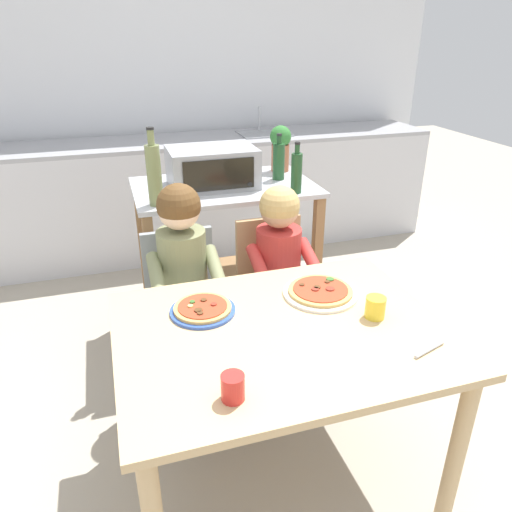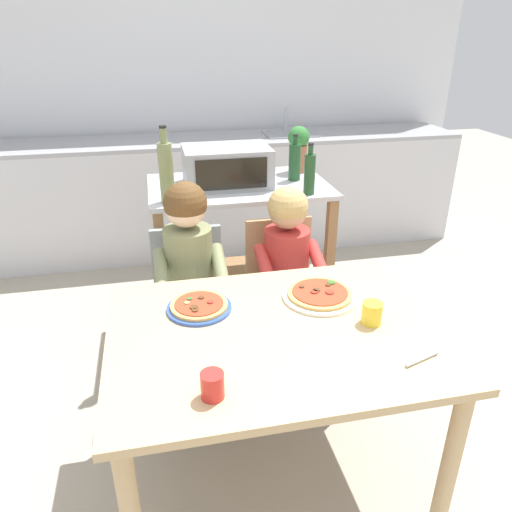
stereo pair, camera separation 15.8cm
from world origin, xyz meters
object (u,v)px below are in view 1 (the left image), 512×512
object	(u,v)px
dining_table	(281,353)
bottle_squat_spirits	(154,173)
toaster_oven	(212,167)
child_in_olive_shirt	(185,274)
dining_chair_left	(184,302)
child_in_red_shirt	(283,264)
drinking_cup_red	(233,387)
bottle_clear_vinegar	(279,161)
pizza_plate_white	(320,292)
kitchen_island_cart	(226,235)
potted_herb_plant	(280,146)
drinking_cup_yellow	(375,307)
bottle_slim_sauce	(297,172)
dining_chair_right	(274,286)
pizza_plate_blue_rimmed	(203,309)
serving_spoon	(429,350)

from	to	relation	value
dining_table	bottle_squat_spirits	bearing A→B (deg)	107.81
toaster_oven	bottle_squat_spirits	distance (m)	0.40
toaster_oven	child_in_olive_shirt	distance (m)	0.72
dining_chair_left	child_in_red_shirt	world-z (taller)	child_in_red_shirt
toaster_oven	dining_chair_left	xyz separation A→B (m)	(-0.27, -0.47, -0.53)
toaster_oven	child_in_red_shirt	distance (m)	0.69
toaster_oven	child_in_olive_shirt	bearing A→B (deg)	-114.62
child_in_olive_shirt	drinking_cup_red	distance (m)	0.89
bottle_clear_vinegar	pizza_plate_white	bearing A→B (deg)	-100.22
kitchen_island_cart	bottle_clear_vinegar	bearing A→B (deg)	3.66
bottle_clear_vinegar	potted_herb_plant	bearing A→B (deg)	67.23
toaster_oven	drinking_cup_yellow	bearing A→B (deg)	-74.78
bottle_slim_sauce	dining_table	xyz separation A→B (m)	(-0.42, -0.93, -0.39)
toaster_oven	dining_chair_right	xyz separation A→B (m)	(0.21, -0.44, -0.53)
dining_table	pizza_plate_blue_rimmed	world-z (taller)	pizza_plate_blue_rimmed
serving_spoon	bottle_slim_sauce	bearing A→B (deg)	90.14
pizza_plate_blue_rimmed	pizza_plate_white	bearing A→B (deg)	-1.25
child_in_red_shirt	drinking_cup_red	bearing A→B (deg)	-118.23
drinking_cup_red	pizza_plate_blue_rimmed	bearing A→B (deg)	88.54
serving_spoon	bottle_squat_spirits	bearing A→B (deg)	120.72
dining_chair_right	child_in_olive_shirt	xyz separation A→B (m)	(-0.47, -0.14, 0.21)
dining_table	drinking_cup_red	world-z (taller)	drinking_cup_red
bottle_slim_sauce	pizza_plate_blue_rimmed	bearing A→B (deg)	-131.83
bottle_slim_sauce	drinking_cup_red	distance (m)	1.42
kitchen_island_cart	child_in_red_shirt	world-z (taller)	child_in_red_shirt
bottle_squat_spirits	bottle_clear_vinegar	bearing A→B (deg)	18.63
kitchen_island_cart	dining_chair_left	xyz separation A→B (m)	(-0.33, -0.47, -0.12)
bottle_slim_sauce	child_in_red_shirt	bearing A→B (deg)	-120.27
kitchen_island_cart	child_in_red_shirt	distance (m)	0.58
pizza_plate_white	child_in_red_shirt	bearing A→B (deg)	90.03
potted_herb_plant	pizza_plate_white	distance (m)	1.25
bottle_slim_sauce	bottle_clear_vinegar	distance (m)	0.27
toaster_oven	dining_table	bearing A→B (deg)	-91.27
bottle_squat_spirits	potted_herb_plant	distance (m)	0.89
bottle_squat_spirits	child_in_olive_shirt	world-z (taller)	bottle_squat_spirits
dining_chair_left	pizza_plate_white	distance (m)	0.75
bottle_slim_sauce	dining_chair_right	world-z (taller)	bottle_slim_sauce
bottle_slim_sauce	pizza_plate_blue_rimmed	distance (m)	1.03
toaster_oven	dining_table	xyz separation A→B (m)	(-0.03, -1.17, -0.39)
dining_table	child_in_olive_shirt	bearing A→B (deg)	112.35
pizza_plate_blue_rimmed	drinking_cup_red	distance (m)	0.49
drinking_cup_yellow	bottle_squat_spirits	bearing A→B (deg)	123.91
bottle_slim_sauce	dining_chair_right	xyz separation A→B (m)	(-0.18, -0.20, -0.54)
dining_chair_left	serving_spoon	size ratio (longest dim) A/B	5.79
pizza_plate_blue_rimmed	pizza_plate_white	size ratio (longest dim) A/B	0.83
child_in_red_shirt	drinking_cup_yellow	world-z (taller)	child_in_red_shirt
child_in_olive_shirt	potted_herb_plant	bearing A→B (deg)	46.73
dining_chair_right	serving_spoon	distance (m)	1.05
potted_herb_plant	serving_spoon	distance (m)	1.66
toaster_oven	drinking_cup_red	size ratio (longest dim) A/B	5.67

